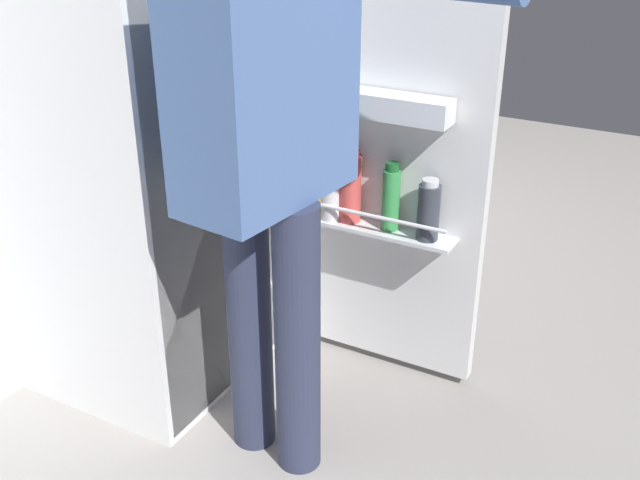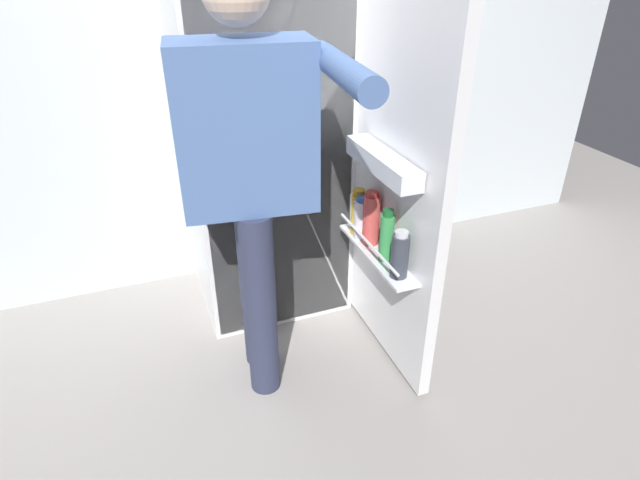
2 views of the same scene
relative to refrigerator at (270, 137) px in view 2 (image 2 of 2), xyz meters
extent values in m
plane|color=gray|center=(-0.03, -0.50, -0.84)|extent=(6.58, 6.58, 0.00)
cube|color=silver|center=(-0.03, 0.40, 0.42)|extent=(4.40, 0.10, 2.52)
cube|color=white|center=(-0.03, 0.05, 0.00)|extent=(0.67, 0.60, 1.69)
cube|color=white|center=(-0.03, -0.24, 0.00)|extent=(0.63, 0.01, 1.65)
cube|color=white|center=(-0.03, -0.20, 0.12)|extent=(0.59, 0.09, 0.01)
cube|color=white|center=(0.33, -0.57, 0.00)|extent=(0.05, 0.65, 1.62)
cube|color=white|center=(0.26, -0.57, -0.33)|extent=(0.10, 0.52, 0.01)
cylinder|color=silver|center=(0.22, -0.57, -0.27)|extent=(0.01, 0.50, 0.01)
cube|color=white|center=(0.26, -0.57, 0.06)|extent=(0.09, 0.44, 0.07)
cylinder|color=gold|center=(0.25, -0.40, -0.24)|extent=(0.06, 0.06, 0.17)
cylinder|color=#BC8419|center=(0.25, -0.40, -0.14)|extent=(0.05, 0.05, 0.03)
cylinder|color=#333842|center=(0.26, -0.75, -0.24)|extent=(0.07, 0.07, 0.17)
cylinder|color=silver|center=(0.26, -0.75, -0.15)|extent=(0.05, 0.05, 0.02)
cylinder|color=green|center=(0.27, -0.63, -0.23)|extent=(0.05, 0.05, 0.19)
cylinder|color=#195B28|center=(0.27, -0.63, -0.12)|extent=(0.04, 0.04, 0.02)
cylinder|color=#DB4C47|center=(0.27, -0.49, -0.22)|extent=(0.07, 0.07, 0.21)
cylinder|color=#B22D28|center=(0.27, -0.49, -0.10)|extent=(0.05, 0.05, 0.02)
cylinder|color=white|center=(0.25, -0.44, -0.24)|extent=(0.07, 0.07, 0.16)
cylinder|color=#335BB2|center=(0.25, -0.44, -0.15)|extent=(0.05, 0.05, 0.02)
cylinder|color=#EDE5CC|center=(0.27, -0.35, -0.25)|extent=(0.06, 0.06, 0.15)
cylinder|color=#B78933|center=(0.27, -0.35, -0.16)|extent=(0.04, 0.04, 0.02)
cylinder|color=gold|center=(0.09, -0.20, 0.17)|extent=(0.09, 0.09, 0.08)
cylinder|color=#2D334C|center=(-0.21, -0.44, -0.45)|extent=(0.12, 0.12, 0.78)
cylinder|color=#2D334C|center=(-0.23, -0.60, -0.45)|extent=(0.12, 0.12, 0.78)
cube|color=#4C6BA3|center=(-0.22, -0.52, 0.22)|extent=(0.47, 0.27, 0.55)
cylinder|color=#4C6BA3|center=(-0.19, -0.29, 0.19)|extent=(0.08, 0.08, 0.52)
cylinder|color=#4C6BA3|center=(0.01, -0.77, 0.43)|extent=(0.14, 0.53, 0.08)
camera|label=1|loc=(-1.63, -1.43, 0.65)|focal=42.40mm
camera|label=2|loc=(-0.57, -2.14, 0.74)|focal=29.12mm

